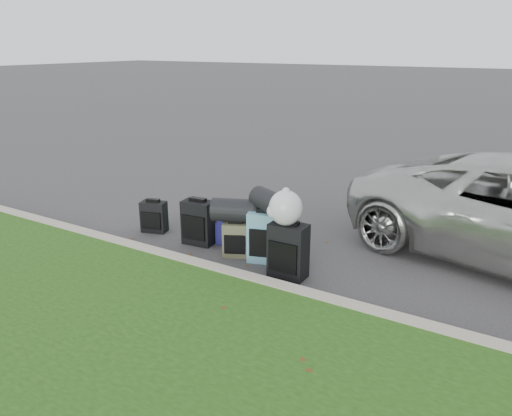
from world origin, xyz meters
The scene contains 12 objects.
ground centered at (0.00, 0.00, 0.00)m, with size 120.00×120.00×0.00m, color #383535.
curb centered at (0.00, -1.00, 0.07)m, with size 120.00×0.18×0.15m, color #9E937F.
suitcase_small_black centered at (-1.71, -0.19, 0.24)m, with size 0.38×0.21×0.48m, color black.
suitcase_large_black_left centered at (-0.82, -0.21, 0.32)m, with size 0.45×0.27×0.65m, color black.
suitcase_olive centered at (-0.11, -0.31, 0.24)m, with size 0.35×0.22×0.48m, color #45442D.
suitcase_teal centered at (0.33, -0.23, 0.34)m, with size 0.48×0.29×0.69m, color teal.
suitcase_large_black_right centered at (0.80, -0.51, 0.35)m, with size 0.46×0.28×0.70m, color black.
tote_green centered at (-1.24, 0.37, 0.18)m, with size 0.32×0.25×0.36m, color #1D833F.
tote_navy centered at (-0.44, 0.00, 0.17)m, with size 0.31×0.25×0.34m, color navy.
duffel_left centered at (-0.17, -0.27, 0.64)m, with size 0.32×0.32×0.60m, color black.
duffel_right centered at (0.35, -0.21, 0.83)m, with size 0.30×0.30×0.53m, color black.
trash_bag centered at (0.76, -0.52, 0.90)m, with size 0.41×0.41×0.41m, color silver.
Camera 1 is at (3.41, -5.57, 2.79)m, focal length 35.00 mm.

